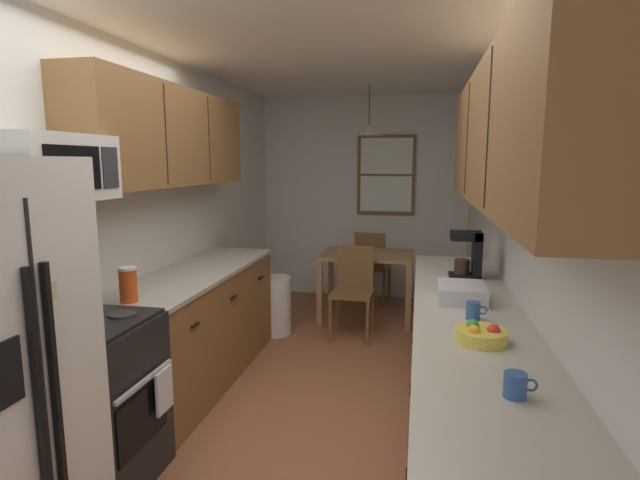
{
  "coord_description": "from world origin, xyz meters",
  "views": [
    {
      "loc": [
        0.69,
        -2.63,
        1.73
      ],
      "look_at": [
        -0.11,
        1.33,
        1.09
      ],
      "focal_mm": 27.49,
      "sensor_mm": 36.0,
      "label": 1
    }
  ],
  "objects_px": {
    "dish_rack": "(461,293)",
    "mug_by_coffeemaker": "(516,385)",
    "coffee_maker": "(470,254)",
    "table_serving_bowl": "(364,250)",
    "fruit_bowl": "(481,334)",
    "dining_chair_near": "(353,287)",
    "trash_bin": "(276,305)",
    "microwave_over_range": "(49,168)",
    "mug_spare": "(474,311)",
    "stove_range": "(88,403)",
    "dining_table": "(367,264)",
    "storage_canister": "(128,285)",
    "dining_chair_far": "(371,264)"
  },
  "relations": [
    {
      "from": "trash_bin",
      "to": "table_serving_bowl",
      "type": "relative_size",
      "value": 3.2
    },
    {
      "from": "mug_spare",
      "to": "fruit_bowl",
      "type": "xyz_separation_m",
      "value": [
        -0.0,
        -0.33,
        -0.01
      ]
    },
    {
      "from": "mug_by_coffeemaker",
      "to": "storage_canister",
      "type": "bearing_deg",
      "value": 158.24
    },
    {
      "from": "dining_table",
      "to": "table_serving_bowl",
      "type": "bearing_deg",
      "value": 150.62
    },
    {
      "from": "dining_chair_near",
      "to": "mug_by_coffeemaker",
      "type": "relative_size",
      "value": 7.6
    },
    {
      "from": "mug_spare",
      "to": "trash_bin",
      "type": "bearing_deg",
      "value": 130.5
    },
    {
      "from": "microwave_over_range",
      "to": "table_serving_bowl",
      "type": "bearing_deg",
      "value": 69.13
    },
    {
      "from": "trash_bin",
      "to": "mug_by_coffeemaker",
      "type": "xyz_separation_m",
      "value": [
        1.75,
        -2.87,
        0.65
      ]
    },
    {
      "from": "dining_table",
      "to": "table_serving_bowl",
      "type": "height_order",
      "value": "table_serving_bowl"
    },
    {
      "from": "microwave_over_range",
      "to": "dining_chair_near",
      "type": "bearing_deg",
      "value": 65.48
    },
    {
      "from": "trash_bin",
      "to": "storage_canister",
      "type": "height_order",
      "value": "storage_canister"
    },
    {
      "from": "trash_bin",
      "to": "mug_spare",
      "type": "bearing_deg",
      "value": -49.5
    },
    {
      "from": "trash_bin",
      "to": "storage_canister",
      "type": "relative_size",
      "value": 2.76
    },
    {
      "from": "coffee_maker",
      "to": "dish_rack",
      "type": "distance_m",
      "value": 0.65
    },
    {
      "from": "dining_chair_near",
      "to": "dish_rack",
      "type": "bearing_deg",
      "value": -63.05
    },
    {
      "from": "stove_range",
      "to": "fruit_bowl",
      "type": "relative_size",
      "value": 4.55
    },
    {
      "from": "stove_range",
      "to": "table_serving_bowl",
      "type": "relative_size",
      "value": 5.96
    },
    {
      "from": "dish_rack",
      "to": "dining_table",
      "type": "bearing_deg",
      "value": 109.35
    },
    {
      "from": "stove_range",
      "to": "storage_canister",
      "type": "bearing_deg",
      "value": 90.73
    },
    {
      "from": "coffee_maker",
      "to": "table_serving_bowl",
      "type": "height_order",
      "value": "coffee_maker"
    },
    {
      "from": "coffee_maker",
      "to": "mug_by_coffeemaker",
      "type": "xyz_separation_m",
      "value": [
        -0.02,
        -1.88,
        -0.13
      ]
    },
    {
      "from": "stove_range",
      "to": "mug_by_coffeemaker",
      "type": "xyz_separation_m",
      "value": [
        2.05,
        -0.38,
        0.47
      ]
    },
    {
      "from": "dining_chair_far",
      "to": "coffee_maker",
      "type": "height_order",
      "value": "coffee_maker"
    },
    {
      "from": "mug_by_coffeemaker",
      "to": "dish_rack",
      "type": "xyz_separation_m",
      "value": [
        -0.09,
        1.25,
        0.0
      ]
    },
    {
      "from": "dish_rack",
      "to": "coffee_maker",
      "type": "bearing_deg",
      "value": 80.48
    },
    {
      "from": "dish_rack",
      "to": "mug_by_coffeemaker",
      "type": "bearing_deg",
      "value": -85.89
    },
    {
      "from": "dish_rack",
      "to": "fruit_bowl",
      "type": "bearing_deg",
      "value": -87.25
    },
    {
      "from": "microwave_over_range",
      "to": "dish_rack",
      "type": "distance_m",
      "value": 2.37
    },
    {
      "from": "fruit_bowl",
      "to": "trash_bin",
      "type": "bearing_deg",
      "value": 126.15
    },
    {
      "from": "trash_bin",
      "to": "mug_by_coffeemaker",
      "type": "bearing_deg",
      "value": -58.58
    },
    {
      "from": "microwave_over_range",
      "to": "mug_spare",
      "type": "xyz_separation_m",
      "value": [
        2.11,
        0.5,
        -0.76
      ]
    },
    {
      "from": "mug_by_coffeemaker",
      "to": "fruit_bowl",
      "type": "relative_size",
      "value": 0.49
    },
    {
      "from": "coffee_maker",
      "to": "table_serving_bowl",
      "type": "xyz_separation_m",
      "value": [
        -0.96,
        1.7,
        -0.31
      ]
    },
    {
      "from": "mug_spare",
      "to": "table_serving_bowl",
      "type": "distance_m",
      "value": 2.85
    },
    {
      "from": "table_serving_bowl",
      "to": "dining_table",
      "type": "bearing_deg",
      "value": -29.38
    },
    {
      "from": "fruit_bowl",
      "to": "dish_rack",
      "type": "xyz_separation_m",
      "value": [
        -0.03,
        0.7,
        0.01
      ]
    },
    {
      "from": "storage_canister",
      "to": "mug_spare",
      "type": "distance_m",
      "value": 2.0
    },
    {
      "from": "dining_table",
      "to": "dish_rack",
      "type": "height_order",
      "value": "dish_rack"
    },
    {
      "from": "dining_chair_near",
      "to": "trash_bin",
      "type": "relative_size",
      "value": 1.52
    },
    {
      "from": "fruit_bowl",
      "to": "coffee_maker",
      "type": "bearing_deg",
      "value": 86.89
    },
    {
      "from": "table_serving_bowl",
      "to": "mug_spare",
      "type": "bearing_deg",
      "value": -71.81
    },
    {
      "from": "mug_spare",
      "to": "fruit_bowl",
      "type": "bearing_deg",
      "value": -90.21
    },
    {
      "from": "fruit_bowl",
      "to": "dining_chair_near",
      "type": "bearing_deg",
      "value": 110.63
    },
    {
      "from": "microwave_over_range",
      "to": "trash_bin",
      "type": "bearing_deg",
      "value": 80.69
    },
    {
      "from": "storage_canister",
      "to": "table_serving_bowl",
      "type": "xyz_separation_m",
      "value": [
        1.11,
        2.76,
        -0.24
      ]
    },
    {
      "from": "mug_by_coffeemaker",
      "to": "dish_rack",
      "type": "height_order",
      "value": "dish_rack"
    },
    {
      "from": "dining_chair_near",
      "to": "stove_range",
      "type": "bearing_deg",
      "value": -112.42
    },
    {
      "from": "dining_chair_near",
      "to": "fruit_bowl",
      "type": "bearing_deg",
      "value": -69.37
    },
    {
      "from": "storage_canister",
      "to": "dining_chair_far",
      "type": "bearing_deg",
      "value": 70.86
    },
    {
      "from": "trash_bin",
      "to": "dish_rack",
      "type": "distance_m",
      "value": 2.42
    }
  ]
}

